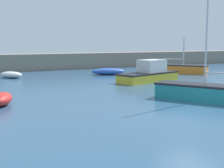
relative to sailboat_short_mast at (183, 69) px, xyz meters
The scene contains 9 objects.
ground_plane 19.71m from the sailboat_short_mast, 129.54° to the right, with size 120.00×120.00×0.20m, color #2D5170.
harbor_breakwater 16.85m from the sailboat_short_mast, 138.11° to the left, with size 62.11×3.08×1.92m, color gray.
sailboat_short_mast is the anchor object (origin of this frame).
sailboat_tall_mast 15.93m from the sailboat_short_mast, 126.18° to the right, with size 4.09×5.58×6.50m.
cabin_cruiser_white 8.25m from the sailboat_short_mast, 150.06° to the right, with size 6.18×3.40×1.81m.
dinghy_near_pier 17.49m from the sailboat_short_mast, 167.40° to the left, with size 2.32×2.48×0.61m.
open_tender_yellow 8.14m from the sailboat_short_mast, 163.98° to the left, with size 3.59×2.43×0.69m.
fishing_dinghy_green 21.72m from the sailboat_short_mast, 155.56° to the right, with size 1.76×2.31×0.68m.
mooring_buoy_white 4.92m from the sailboat_short_mast, behind, with size 0.50×0.50×0.50m, color white.
Camera 1 is at (-9.52, -10.61, 3.27)m, focal length 50.00 mm.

